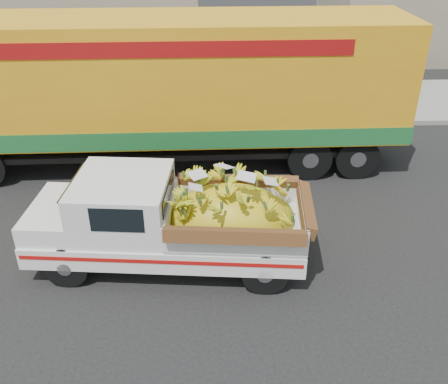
{
  "coord_description": "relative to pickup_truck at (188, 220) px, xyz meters",
  "views": [
    {
      "loc": [
        1.1,
        -7.24,
        6.04
      ],
      "look_at": [
        1.47,
        1.08,
        1.24
      ],
      "focal_mm": 40.0,
      "sensor_mm": 36.0,
      "label": 1
    }
  ],
  "objects": [
    {
      "name": "sidewalk",
      "position": [
        -0.78,
        8.85,
        -0.89
      ],
      "size": [
        60.0,
        4.0,
        0.14
      ],
      "primitive_type": "cube",
      "color": "gray",
      "rests_on": "ground"
    },
    {
      "name": "curb",
      "position": [
        -0.78,
        6.75,
        -0.88
      ],
      "size": [
        60.0,
        0.25,
        0.15
      ],
      "primitive_type": "cube",
      "color": "gray",
      "rests_on": "ground"
    },
    {
      "name": "ground",
      "position": [
        -0.78,
        -0.57,
        -0.96
      ],
      "size": [
        100.0,
        100.0,
        0.0
      ],
      "primitive_type": "plane",
      "color": "black",
      "rests_on": "ground"
    },
    {
      "name": "pickup_truck",
      "position": [
        0.0,
        0.0,
        0.0
      ],
      "size": [
        5.25,
        2.35,
        1.79
      ],
      "rotation": [
        0.0,
        0.0,
        -0.1
      ],
      "color": "black",
      "rests_on": "ground"
    },
    {
      "name": "semi_trailer",
      "position": [
        -0.52,
        4.3,
        1.16
      ],
      "size": [
        12.01,
        2.6,
        3.8
      ],
      "rotation": [
        0.0,
        0.0,
        0.01
      ],
      "color": "black",
      "rests_on": "ground"
    }
  ]
}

